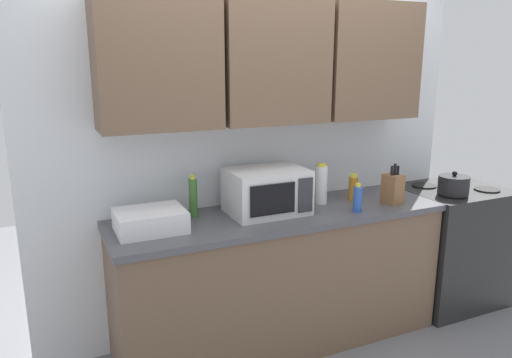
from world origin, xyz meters
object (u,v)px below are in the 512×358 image
kettle (454,185)px  dish_rack (150,220)px  microwave (267,191)px  bottle_green_oil (193,197)px  bottle_blue_cleaner (358,199)px  stove_range (449,244)px  knife_block (393,189)px  bottle_white_jar (321,184)px  bottle_amber_vinegar (353,188)px

kettle → dish_rack: size_ratio=0.56×
microwave → dish_rack: bearing=-177.6°
microwave → kettle: bearing=-7.9°
kettle → bottle_green_oil: (-1.82, 0.30, 0.04)m
dish_rack → bottle_blue_cleaner: bottle_blue_cleaner is taller
stove_range → knife_block: 0.90m
microwave → bottle_white_jar: size_ratio=1.77×
knife_block → bottle_white_jar: knife_block is taller
bottle_white_jar → bottle_green_oil: bearing=174.8°
dish_rack → bottle_white_jar: size_ratio=1.40×
bottle_amber_vinegar → bottle_green_oil: size_ratio=0.70×
dish_rack → bottle_green_oil: 0.34m
stove_range → knife_block: knife_block is taller
kettle → knife_block: size_ratio=0.77×
dish_rack → knife_block: knife_block is taller
stove_range → dish_rack: bearing=179.5°
dish_rack → bottle_amber_vinegar: 1.40m
stove_range → bottle_green_oil: bottle_green_oil is taller
knife_block → bottle_green_oil: (-1.29, 0.28, 0.02)m
stove_range → bottle_blue_cleaner: 1.16m
kettle → microwave: microwave is taller
kettle → bottle_white_jar: (-0.95, 0.22, 0.05)m
kettle → bottle_amber_vinegar: bottle_amber_vinegar is taller
stove_range → bottle_blue_cleaner: bottle_blue_cleaner is taller
microwave → dish_rack: (-0.74, -0.03, -0.08)m
dish_rack → knife_block: bearing=-5.0°
stove_range → kettle: (-0.17, -0.14, 0.53)m
bottle_green_oil → bottle_blue_cleaner: (0.97, -0.33, -0.04)m
dish_rack → knife_block: (1.59, -0.14, 0.04)m
stove_range → dish_rack: size_ratio=2.40×
kettle → dish_rack: (-2.11, 0.16, -0.02)m
bottle_green_oil → bottle_blue_cleaner: bottle_green_oil is taller
bottle_amber_vinegar → microwave: bearing=-179.0°
bottle_white_jar → bottle_blue_cleaner: bearing=-66.5°
stove_range → bottle_green_oil: bearing=175.3°
kettle → bottle_blue_cleaner: size_ratio=1.14×
knife_block → bottle_blue_cleaner: (-0.32, -0.05, -0.02)m
kettle → bottle_white_jar: 0.98m
bottle_green_oil → bottle_white_jar: bearing=-5.2°
knife_block → bottle_amber_vinegar: size_ratio=1.48×
kettle → bottle_amber_vinegar: bearing=164.1°
dish_rack → bottle_blue_cleaner: 1.28m
bottle_green_oil → knife_block: bearing=-12.4°
bottle_amber_vinegar → bottle_white_jar: (-0.24, 0.02, 0.05)m
knife_block → bottle_green_oil: bearing=167.6°
microwave → bottle_blue_cleaner: (0.53, -0.22, -0.05)m
microwave → bottle_white_jar: microwave is taller
microwave → bottle_amber_vinegar: (0.66, 0.01, -0.05)m
dish_rack → bottle_blue_cleaner: size_ratio=2.04×
stove_range → microwave: bearing=178.1°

